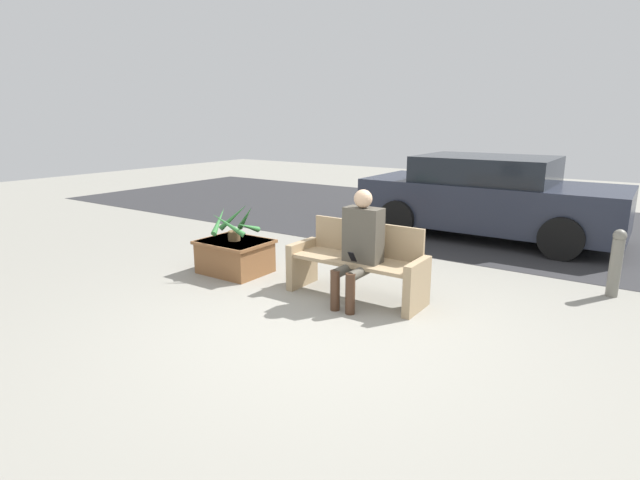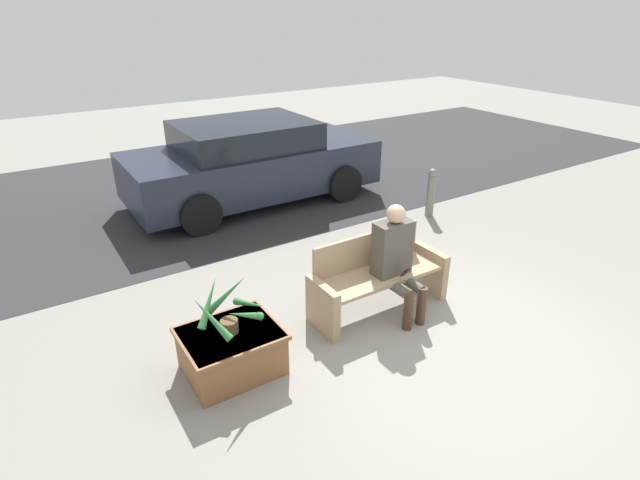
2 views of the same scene
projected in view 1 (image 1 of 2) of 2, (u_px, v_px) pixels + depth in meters
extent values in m
plane|color=gray|center=(319.00, 328.00, 4.91)|extent=(30.00, 30.00, 0.00)
cube|color=#2D2D30|center=(493.00, 224.00, 9.72)|extent=(20.00, 6.00, 0.01)
cube|color=tan|center=(302.00, 263.00, 6.10)|extent=(0.09, 0.54, 0.56)
cube|color=tan|center=(417.00, 286.00, 5.27)|extent=(0.09, 0.54, 0.56)
cube|color=tan|center=(356.00, 261.00, 5.65)|extent=(1.42, 0.49, 0.04)
cube|color=tan|center=(367.00, 238.00, 5.80)|extent=(1.42, 0.04, 0.39)
cube|color=#4C473D|center=(363.00, 235.00, 5.48)|extent=(0.42, 0.22, 0.61)
sphere|color=tan|center=(363.00, 199.00, 5.36)|extent=(0.20, 0.20, 0.20)
cylinder|color=#4C473D|center=(346.00, 269.00, 5.45)|extent=(0.11, 0.42, 0.11)
cylinder|color=#4C473D|center=(361.00, 272.00, 5.34)|extent=(0.11, 0.42, 0.11)
cylinder|color=#472D1E|center=(335.00, 290.00, 5.32)|extent=(0.10, 0.10, 0.44)
cylinder|color=#472D1E|center=(350.00, 294.00, 5.22)|extent=(0.10, 0.10, 0.44)
cube|color=black|center=(352.00, 257.00, 5.34)|extent=(0.07, 0.09, 0.12)
cube|color=brown|center=(235.00, 256.00, 6.63)|extent=(0.84, 0.67, 0.44)
cube|color=brown|center=(234.00, 242.00, 6.59)|extent=(0.89, 0.72, 0.04)
cylinder|color=brown|center=(234.00, 236.00, 6.57)|extent=(0.16, 0.16, 0.13)
cone|color=#387F3D|center=(248.00, 227.00, 6.44)|extent=(0.15, 0.48, 0.23)
cone|color=#387F3D|center=(246.00, 218.00, 6.61)|extent=(0.41, 0.21, 0.38)
cone|color=#387F3D|center=(234.00, 217.00, 6.69)|extent=(0.35, 0.34, 0.37)
cone|color=#387F3D|center=(219.00, 221.00, 6.56)|extent=(0.25, 0.43, 0.33)
cone|color=#387F3D|center=(228.00, 225.00, 6.33)|extent=(0.44, 0.26, 0.32)
cube|color=#232838|center=(490.00, 204.00, 8.57)|extent=(4.20, 1.80, 0.75)
cube|color=black|center=(486.00, 169.00, 8.48)|extent=(2.18, 1.66, 0.43)
cylinder|color=black|center=(561.00, 239.00, 7.19)|extent=(0.64, 0.18, 0.64)
cylinder|color=black|center=(580.00, 218.00, 8.64)|extent=(0.64, 0.18, 0.64)
cylinder|color=black|center=(397.00, 219.00, 8.62)|extent=(0.64, 0.18, 0.64)
cylinder|color=black|center=(436.00, 204.00, 10.06)|extent=(0.64, 0.18, 0.64)
cylinder|color=slate|center=(615.00, 268.00, 5.71)|extent=(0.13, 0.13, 0.68)
sphere|color=slate|center=(620.00, 236.00, 5.62)|extent=(0.14, 0.14, 0.14)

